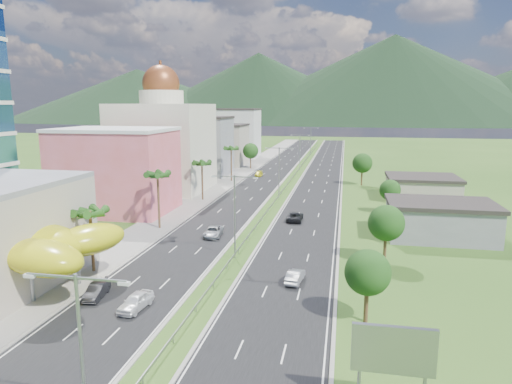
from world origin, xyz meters
The scene contains 36 objects.
ground centered at (0.00, 0.00, 0.00)m, with size 500.00×500.00×0.00m, color #2D5119.
road_left centered at (-7.50, 90.00, 0.02)m, with size 11.00×260.00×0.04m, color black.
road_right centered at (7.50, 90.00, 0.02)m, with size 11.00×260.00×0.04m, color black.
sidewalk_left centered at (-17.00, 90.00, 0.06)m, with size 7.00×260.00×0.12m, color gray.
median_guardrail centered at (0.00, 71.99, 0.62)m, with size 0.10×216.06×0.76m.
streetlight_median_a centered at (0.00, -25.00, 6.75)m, with size 6.04×0.25×11.00m.
streetlight_median_b centered at (0.00, 10.00, 6.75)m, with size 6.04×0.25×11.00m.
streetlight_median_c centered at (0.00, 50.00, 6.75)m, with size 6.04×0.25×11.00m.
streetlight_median_d centered at (0.00, 95.00, 6.75)m, with size 6.04×0.25×11.00m.
streetlight_median_e centered at (0.00, 140.00, 6.75)m, with size 6.04×0.25×11.00m.
lime_canopy centered at (-20.00, -4.00, 4.99)m, with size 18.00×15.00×7.40m.
pink_shophouse centered at (-28.00, 32.00, 7.50)m, with size 20.00×15.00×15.00m, color #D55759.
domed_building centered at (-28.00, 55.00, 11.35)m, with size 20.00×20.00×28.70m.
midrise_grey centered at (-27.00, 80.00, 8.00)m, with size 16.00×15.00×16.00m, color slate.
midrise_beige centered at (-27.00, 102.00, 6.50)m, with size 16.00×15.00×13.00m, color #AD9E8E.
midrise_white centered at (-27.00, 125.00, 9.00)m, with size 16.00×15.00×18.00m, color silver.
billboard centered at (17.00, -18.00, 4.42)m, with size 5.20×0.35×6.20m.
shed_near centered at (28.00, 25.00, 2.50)m, with size 15.00×10.00×5.00m, color slate.
shed_far centered at (30.00, 55.00, 2.20)m, with size 14.00×12.00×4.40m, color #AD9E8E.
palm_tree_b centered at (-15.50, 2.00, 7.06)m, with size 3.60×3.60×8.10m.
palm_tree_c centered at (-15.50, 22.00, 8.50)m, with size 3.60×3.60×9.60m.
palm_tree_d centered at (-15.50, 45.00, 7.54)m, with size 3.60×3.60×8.60m.
palm_tree_e centered at (-15.50, 70.00, 8.31)m, with size 3.60×3.60×9.40m.
leafy_tree_lfar centered at (-15.50, 95.00, 5.58)m, with size 4.90×4.90×8.05m.
leafy_tree_ra centered at (16.00, -5.00, 4.78)m, with size 4.20×4.20×6.90m.
leafy_tree_rb centered at (19.00, 12.00, 5.18)m, with size 4.55×4.55×7.47m.
leafy_tree_rc centered at (22.00, 40.00, 4.37)m, with size 3.85×3.85×6.33m.
leafy_tree_rd centered at (18.00, 70.00, 5.58)m, with size 4.90×4.90×8.05m.
mountain_ridge centered at (60.00, 450.00, 0.00)m, with size 860.00×140.00×90.00m, color black, non-canonical shape.
car_white_near_left centered at (-5.96, -6.62, 0.83)m, with size 1.86×4.62×1.57m, color white.
car_dark_left centered at (-11.16, -4.82, 0.75)m, with size 1.51×4.34×1.43m, color black.
car_silver_mid_left centered at (-5.64, 19.18, 0.77)m, with size 2.41×5.24×1.46m, color #96999D.
car_yellow_far_left centered at (-9.93, 79.64, 0.69)m, with size 1.81×4.46×1.29m, color gold.
car_silver_right centered at (8.58, 3.29, 0.75)m, with size 1.50×4.31×1.42m, color #94959A.
car_dark_far_right centered at (5.54, 31.08, 0.79)m, with size 2.48×5.38×1.50m, color black.
motorcycle centered at (-12.30, -1.11, 0.62)m, with size 0.54×1.80×1.15m, color black.
Camera 1 is at (13.55, -45.29, 19.63)m, focal length 32.00 mm.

